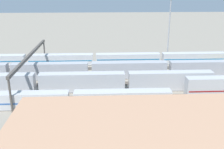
{
  "coord_description": "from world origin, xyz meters",
  "views": [
    {
      "loc": [
        4.38,
        75.22,
        27.9
      ],
      "look_at": [
        0.96,
        1.38,
        2.5
      ],
      "focal_mm": 42.64,
      "sensor_mm": 36.0,
      "label": 1
    }
  ],
  "objects_px": {
    "train_on_track_0": "(95,59)",
    "train_on_track_5": "(82,82)",
    "signal_gantry": "(30,57)",
    "train_on_track_3": "(90,70)",
    "train_on_track_7": "(20,100)",
    "light_mast_0": "(170,20)"
  },
  "relations": [
    {
      "from": "train_on_track_0",
      "to": "signal_gantry",
      "type": "distance_m",
      "value": 25.85
    },
    {
      "from": "train_on_track_7",
      "to": "signal_gantry",
      "type": "bearing_deg",
      "value": -86.12
    },
    {
      "from": "train_on_track_5",
      "to": "train_on_track_7",
      "type": "bearing_deg",
      "value": 35.5
    },
    {
      "from": "light_mast_0",
      "to": "signal_gantry",
      "type": "relative_size",
      "value": 0.59
    },
    {
      "from": "train_on_track_5",
      "to": "light_mast_0",
      "type": "bearing_deg",
      "value": -136.65
    },
    {
      "from": "train_on_track_3",
      "to": "train_on_track_5",
      "type": "height_order",
      "value": "same"
    },
    {
      "from": "train_on_track_3",
      "to": "signal_gantry",
      "type": "distance_m",
      "value": 17.92
    },
    {
      "from": "train_on_track_0",
      "to": "train_on_track_5",
      "type": "height_order",
      "value": "train_on_track_5"
    },
    {
      "from": "train_on_track_3",
      "to": "train_on_track_7",
      "type": "relative_size",
      "value": 1.34
    },
    {
      "from": "train_on_track_0",
      "to": "train_on_track_7",
      "type": "height_order",
      "value": "same"
    },
    {
      "from": "light_mast_0",
      "to": "signal_gantry",
      "type": "bearing_deg",
      "value": 24.92
    },
    {
      "from": "train_on_track_3",
      "to": "train_on_track_7",
      "type": "distance_m",
      "value": 25.5
    },
    {
      "from": "train_on_track_5",
      "to": "signal_gantry",
      "type": "bearing_deg",
      "value": -26.25
    },
    {
      "from": "train_on_track_0",
      "to": "train_on_track_5",
      "type": "bearing_deg",
      "value": 83.28
    },
    {
      "from": "train_on_track_0",
      "to": "train_on_track_7",
      "type": "bearing_deg",
      "value": 64.14
    },
    {
      "from": "train_on_track_5",
      "to": "signal_gantry",
      "type": "distance_m",
      "value": 17.71
    },
    {
      "from": "train_on_track_3",
      "to": "light_mast_0",
      "type": "distance_m",
      "value": 36.48
    },
    {
      "from": "train_on_track_7",
      "to": "light_mast_0",
      "type": "bearing_deg",
      "value": -138.94
    },
    {
      "from": "train_on_track_3",
      "to": "signal_gantry",
      "type": "relative_size",
      "value": 2.39
    },
    {
      "from": "train_on_track_0",
      "to": "train_on_track_5",
      "type": "xyz_separation_m",
      "value": [
        2.94,
        25.0,
        0.61
      ]
    },
    {
      "from": "train_on_track_3",
      "to": "train_on_track_0",
      "type": "xyz_separation_m",
      "value": [
        -1.16,
        -15.0,
        -0.61
      ]
    },
    {
      "from": "train_on_track_7",
      "to": "light_mast_0",
      "type": "xyz_separation_m",
      "value": [
        -44.4,
        -38.68,
        13.41
      ]
    }
  ]
}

